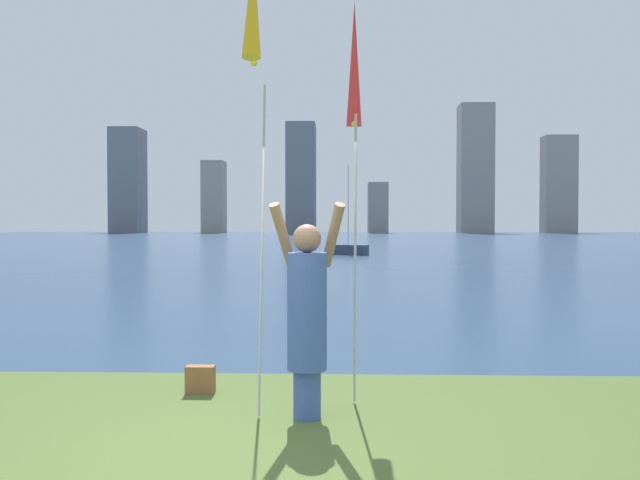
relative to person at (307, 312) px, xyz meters
The scene contains 12 objects.
ground 50.09m from the person, 90.75° to the left, with size 120.00×138.00×0.12m.
person is the anchor object (origin of this frame).
kite_flag_left 2.59m from the person, 142.41° to the right, with size 0.16×1.05×4.11m.
kite_flag_right 2.51m from the person, 62.64° to the left, with size 0.16×1.11×3.99m.
bag 1.65m from the person, 143.90° to the left, with size 0.30×0.14×0.28m.
sailboat_0 30.60m from the person, 88.86° to the left, with size 2.27×1.65×4.87m.
skyline_tower_0 113.34m from the person, 108.75° to the left, with size 4.99×5.98×17.71m.
skyline_tower_1 109.43m from the person, 101.40° to the left, with size 3.61×4.72×12.14m.
skyline_tower_2 102.71m from the person, 93.60° to the left, with size 4.59×6.93×17.62m.
skyline_tower_3 107.10m from the person, 86.69° to the left, with size 3.29×4.94×8.42m.
skyline_tower_4 109.33m from the person, 78.14° to the left, with size 5.49×4.80×21.36m.
skyline_tower_5 111.98m from the person, 71.26° to the left, with size 5.21×3.63×16.00m.
Camera 1 is at (0.98, -5.14, 1.78)m, focal length 37.61 mm.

